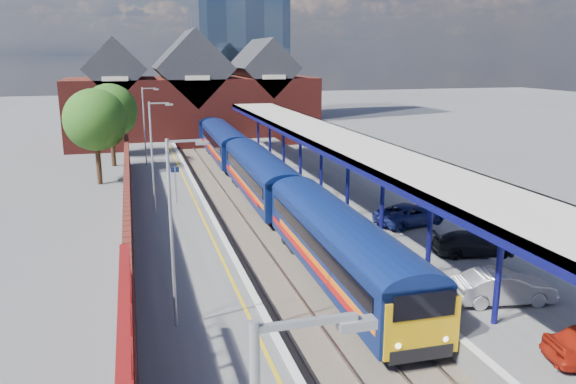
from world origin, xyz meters
The scene contains 21 objects.
ground centered at (0.00, 30.00, 0.00)m, with size 240.00×240.00×0.00m, color #5B5B5E.
ballast_bed centered at (0.00, 20.00, 0.03)m, with size 6.00×76.00×0.06m, color #473D33.
rails centered at (0.00, 20.00, 0.12)m, with size 4.51×76.00×0.14m.
left_platform centered at (-5.50, 20.00, 0.50)m, with size 5.00×76.00×1.00m, color #565659.
right_platform centered at (6.00, 20.00, 0.50)m, with size 6.00×76.00×1.00m, color #565659.
coping_left centered at (-3.15, 20.00, 1.02)m, with size 0.30×76.00×0.05m, color silver.
coping_right centered at (3.15, 20.00, 1.02)m, with size 0.30×76.00×0.05m, color silver.
yellow_line centered at (-3.75, 20.00, 1.01)m, with size 0.14×76.00×0.01m, color yellow.
train centered at (1.49, 34.94, 2.12)m, with size 3.10×65.95×3.45m.
canopy centered at (5.48, 21.95, 5.25)m, with size 4.50×52.00×4.48m.
lamp_post_b centered at (-6.36, 6.00, 4.99)m, with size 1.48×0.18×7.00m.
lamp_post_c centered at (-6.36, 22.00, 4.99)m, with size 1.48×0.18×7.00m.
lamp_post_d centered at (-6.36, 38.00, 4.99)m, with size 1.48×0.18×7.00m.
platform_sign centered at (-5.00, 24.00, 2.69)m, with size 0.55×0.08×2.50m.
brick_wall centered at (-8.10, 13.54, 2.45)m, with size 0.35×50.00×3.86m.
station_building centered at (0.00, 58.00, 5.45)m, with size 30.00×12.12×13.78m.
tree_near centered at (-10.35, 35.91, 5.35)m, with size 5.20×5.20×8.10m.
tree_far centered at (-9.35, 43.91, 5.35)m, with size 5.20×5.20×8.10m.
parked_car_silver centered at (6.43, 4.49, 1.67)m, with size 1.42×4.06×1.34m, color #A2A1A6.
parked_car_dark centered at (8.50, 9.73, 1.59)m, with size 1.65×4.05×1.17m, color black.
parked_car_blue centered at (7.93, 15.26, 1.63)m, with size 2.07×4.50×1.25m, color navy.
Camera 1 is at (-7.65, -13.45, 10.80)m, focal length 35.00 mm.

